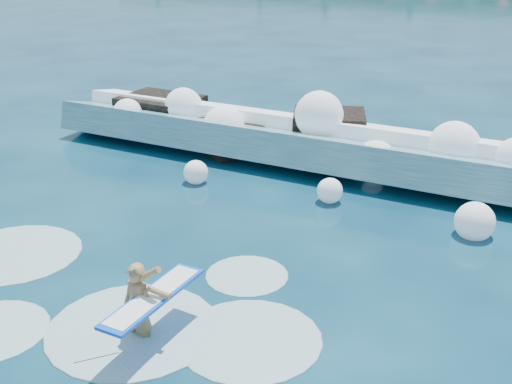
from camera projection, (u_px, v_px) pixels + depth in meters
ground at (141, 270)px, 12.50m from camera, size 200.00×200.00×0.00m
breaking_wave at (337, 149)px, 17.73m from camera, size 17.45×2.74×1.50m
rock_cluster at (231, 128)px, 19.87m from camera, size 8.22×3.46×1.45m
surfer_with_board at (141, 307)px, 10.20m from camera, size 0.85×2.80×1.59m
wave_spray at (345, 139)px, 17.24m from camera, size 14.55×4.17×2.12m
surf_foam at (115, 307)px, 11.27m from camera, size 9.33×5.33×0.14m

